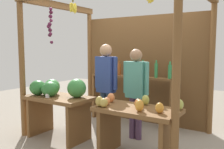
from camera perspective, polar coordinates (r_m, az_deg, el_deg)
name	(u,v)px	position (r m, az deg, el deg)	size (l,w,h in m)	color
ground_plane	(118,134)	(4.73, 1.31, -13.40)	(12.00, 12.00, 0.00)	gray
market_stall	(130,55)	(4.85, 4.08, 4.54)	(2.91, 2.05, 2.49)	brown
fruit_counter_left	(57,98)	(4.48, -12.36, -5.25)	(1.18, 0.64, 1.06)	brown
fruit_counter_right	(136,120)	(3.60, 5.52, -10.31)	(1.19, 0.64, 0.90)	brown
bottle_shelf_unit	(130,85)	(5.22, 4.13, -2.46)	(1.87, 0.22, 1.34)	brown
vendor_man	(106,80)	(4.57, -1.38, -1.32)	(0.48, 0.22, 1.65)	navy
vendor_woman	(136,86)	(4.31, 5.43, -2.60)	(0.48, 0.21, 1.56)	#533A5B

